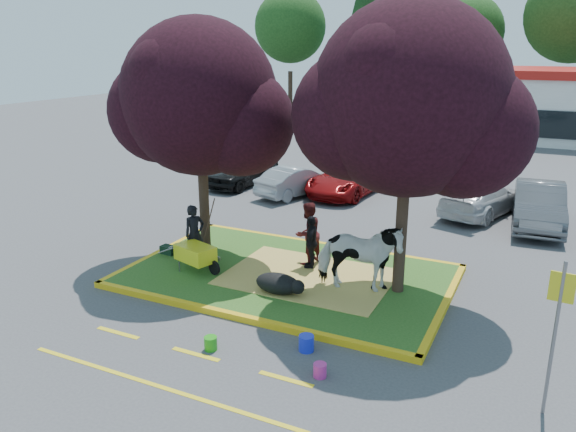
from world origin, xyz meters
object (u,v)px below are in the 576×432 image
at_px(bucket_blue, 306,343).
at_px(car_silver, 296,181).
at_px(car_black, 243,170).
at_px(handler, 195,234).
at_px(bucket_pink, 320,370).
at_px(sign_post, 557,321).
at_px(cow, 359,257).
at_px(bucket_green, 211,343).
at_px(calf, 278,283).
at_px(wheelbarrow, 196,254).

height_order(bucket_blue, car_silver, car_silver).
bearing_deg(car_black, handler, -62.29).
distance_m(handler, bucket_blue, 5.36).
bearing_deg(bucket_pink, sign_post, 9.37).
bearing_deg(car_silver, car_black, 7.23).
bearing_deg(car_silver, cow, 142.07).
height_order(handler, bucket_blue, handler).
height_order(handler, bucket_pink, handler).
bearing_deg(car_silver, bucket_blue, 134.08).
bearing_deg(sign_post, car_black, 143.32).
relative_size(handler, bucket_blue, 4.90).
relative_size(bucket_blue, car_black, 0.08).
xyz_separation_m(handler, bucket_green, (2.79, -3.54, -0.82)).
distance_m(cow, calf, 2.05).
height_order(bucket_green, bucket_blue, bucket_blue).
distance_m(handler, wheelbarrow, 0.73).
height_order(cow, bucket_pink, cow).
distance_m(cow, bucket_green, 4.22).
bearing_deg(bucket_green, wheelbarrow, 128.70).
bearing_deg(bucket_blue, car_black, 125.22).
distance_m(cow, car_silver, 9.69).
distance_m(bucket_pink, car_black, 14.98).
relative_size(calf, bucket_pink, 4.25).
bearing_deg(calf, sign_post, 2.53).
xyz_separation_m(calf, bucket_pink, (2.20, -2.65, -0.26)).
bearing_deg(car_black, cow, -40.70).
bearing_deg(car_black, bucket_blue, -49.14).
relative_size(bucket_pink, car_silver, 0.07).
bearing_deg(bucket_green, car_black, 117.30).
distance_m(handler, bucket_pink, 6.26).
bearing_deg(cow, bucket_pink, 175.97).
xyz_separation_m(bucket_pink, car_black, (-8.68, 12.19, 0.53)).
distance_m(sign_post, car_black, 17.04).
bearing_deg(cow, bucket_green, 141.28).
relative_size(cow, car_black, 0.53).
xyz_separation_m(calf, car_black, (-6.48, 9.54, 0.27)).
xyz_separation_m(handler, bucket_blue, (4.55, -2.73, -0.79)).
relative_size(bucket_green, car_silver, 0.08).
relative_size(handler, bucket_pink, 6.05).
xyz_separation_m(cow, calf, (-1.70, -0.97, -0.63)).
bearing_deg(car_black, car_silver, -5.28).
height_order(calf, bucket_pink, calf).
bearing_deg(sign_post, bucket_pink, -164.47).
bearing_deg(bucket_pink, cow, 97.94).
bearing_deg(bucket_blue, wheelbarrow, 152.17).
xyz_separation_m(calf, wheelbarrow, (-2.56, 0.29, 0.24)).
relative_size(calf, car_black, 0.29).
relative_size(cow, calf, 1.82).
height_order(calf, bucket_green, calf).
xyz_separation_m(cow, bucket_green, (-1.86, -3.68, -0.89)).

